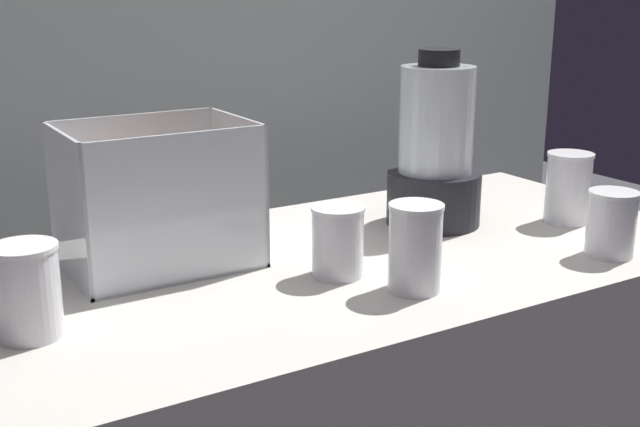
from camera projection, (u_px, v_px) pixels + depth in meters
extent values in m
cube|color=silver|center=(147.00, 22.00, 1.86)|extent=(2.60, 0.04, 2.50)
cube|color=white|center=(161.00, 262.00, 1.31)|extent=(0.29, 0.21, 0.01)
cube|color=white|center=(182.00, 210.00, 1.19)|extent=(0.29, 0.01, 0.23)
cube|color=white|center=(136.00, 182.00, 1.36)|extent=(0.29, 0.01, 0.23)
cube|color=white|center=(67.00, 208.00, 1.21)|extent=(0.01, 0.21, 0.23)
cube|color=white|center=(238.00, 184.00, 1.35)|extent=(0.01, 0.21, 0.23)
cone|color=orange|center=(144.00, 252.00, 1.28)|extent=(0.15, 0.11, 0.03)
cone|color=orange|center=(151.00, 251.00, 1.30)|extent=(0.12, 0.13, 0.03)
cone|color=orange|center=(157.00, 249.00, 1.30)|extent=(0.18, 0.03, 0.03)
cone|color=orange|center=(172.00, 248.00, 1.32)|extent=(0.04, 0.17, 0.03)
cone|color=orange|center=(168.00, 232.00, 1.31)|extent=(0.17, 0.04, 0.03)
cone|color=orange|center=(175.00, 233.00, 1.31)|extent=(0.18, 0.06, 0.03)
cone|color=orange|center=(143.00, 230.00, 1.28)|extent=(0.12, 0.17, 0.03)
cone|color=orange|center=(131.00, 236.00, 1.27)|extent=(0.03, 0.14, 0.03)
cone|color=orange|center=(170.00, 217.00, 1.28)|extent=(0.08, 0.14, 0.03)
cone|color=orange|center=(156.00, 211.00, 1.28)|extent=(0.16, 0.10, 0.03)
cylinder|color=black|center=(433.00, 198.00, 1.51)|extent=(0.17, 0.17, 0.10)
cylinder|color=silver|center=(437.00, 120.00, 1.47)|extent=(0.14, 0.14, 0.19)
cylinder|color=orange|center=(435.00, 161.00, 1.50)|extent=(0.12, 0.12, 0.04)
cylinder|color=black|center=(439.00, 58.00, 1.44)|extent=(0.07, 0.07, 0.03)
cylinder|color=white|center=(27.00, 293.00, 1.03)|extent=(0.08, 0.08, 0.12)
cylinder|color=maroon|center=(28.00, 300.00, 1.03)|extent=(0.08, 0.08, 0.10)
cylinder|color=white|center=(23.00, 247.00, 1.01)|extent=(0.09, 0.09, 0.01)
cylinder|color=white|center=(338.00, 243.00, 1.24)|extent=(0.08, 0.08, 0.10)
cylinder|color=maroon|center=(338.00, 248.00, 1.25)|extent=(0.07, 0.07, 0.09)
cylinder|color=white|center=(338.00, 209.00, 1.23)|extent=(0.08, 0.08, 0.01)
cylinder|color=white|center=(415.00, 250.00, 1.18)|extent=(0.08, 0.08, 0.13)
cylinder|color=red|center=(415.00, 265.00, 1.19)|extent=(0.07, 0.07, 0.08)
cylinder|color=white|center=(417.00, 206.00, 1.16)|extent=(0.08, 0.08, 0.01)
cylinder|color=white|center=(611.00, 225.00, 1.34)|extent=(0.08, 0.08, 0.10)
cylinder|color=maroon|center=(610.00, 231.00, 1.34)|extent=(0.07, 0.07, 0.08)
cylinder|color=white|center=(614.00, 193.00, 1.32)|extent=(0.08, 0.08, 0.01)
cylinder|color=white|center=(568.00, 189.00, 1.52)|extent=(0.08, 0.08, 0.13)
cylinder|color=maroon|center=(567.00, 200.00, 1.53)|extent=(0.08, 0.08, 0.08)
cylinder|color=white|center=(571.00, 155.00, 1.50)|extent=(0.09, 0.09, 0.01)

